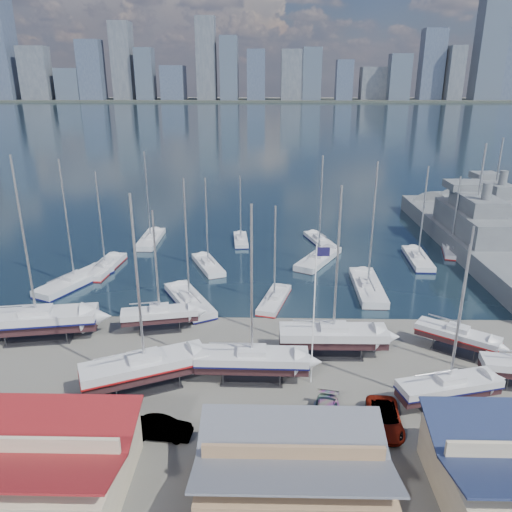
{
  "coord_description": "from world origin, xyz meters",
  "views": [
    {
      "loc": [
        -1.81,
        -51.83,
        26.17
      ],
      "look_at": [
        -3.14,
        8.0,
        4.74
      ],
      "focal_mm": 35.0,
      "sensor_mm": 36.0,
      "label": 1
    }
  ],
  "objects_px": {
    "naval_ship_west": "(490,218)",
    "flagpole": "(315,305)",
    "sailboat_cradle_0": "(37,320)",
    "car_a": "(116,425)",
    "naval_ship_east": "(471,240)"
  },
  "relations": [
    {
      "from": "naval_ship_west",
      "to": "car_a",
      "type": "distance_m",
      "value": 79.31
    },
    {
      "from": "naval_ship_east",
      "to": "car_a",
      "type": "distance_m",
      "value": 63.35
    },
    {
      "from": "sailboat_cradle_0",
      "to": "flagpole",
      "type": "xyz_separation_m",
      "value": [
        28.19,
        -7.38,
        5.49
      ]
    },
    {
      "from": "sailboat_cradle_0",
      "to": "naval_ship_west",
      "type": "distance_m",
      "value": 79.09
    },
    {
      "from": "naval_ship_west",
      "to": "flagpole",
      "type": "bearing_deg",
      "value": 138.47
    },
    {
      "from": "flagpole",
      "to": "sailboat_cradle_0",
      "type": "bearing_deg",
      "value": 165.34
    },
    {
      "from": "naval_ship_east",
      "to": "naval_ship_west",
      "type": "bearing_deg",
      "value": -32.9
    },
    {
      "from": "car_a",
      "to": "naval_ship_east",
      "type": "bearing_deg",
      "value": 41.22
    },
    {
      "from": "car_a",
      "to": "naval_ship_west",
      "type": "bearing_deg",
      "value": 43.73
    },
    {
      "from": "sailboat_cradle_0",
      "to": "car_a",
      "type": "xyz_separation_m",
      "value": [
        12.29,
        -14.5,
        -1.6
      ]
    },
    {
      "from": "sailboat_cradle_0",
      "to": "naval_ship_west",
      "type": "relative_size",
      "value": 0.47
    },
    {
      "from": "naval_ship_east",
      "to": "flagpole",
      "type": "bearing_deg",
      "value": 142.39
    },
    {
      "from": "naval_ship_east",
      "to": "flagpole",
      "type": "height_order",
      "value": "naval_ship_east"
    },
    {
      "from": "sailboat_cradle_0",
      "to": "naval_ship_west",
      "type": "bearing_deg",
      "value": 24.31
    },
    {
      "from": "naval_ship_west",
      "to": "flagpole",
      "type": "relative_size",
      "value": 3.1
    }
  ]
}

